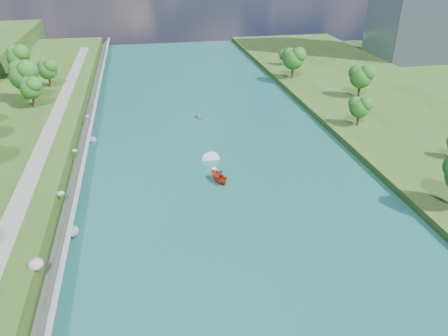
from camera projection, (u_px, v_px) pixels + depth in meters
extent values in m
plane|color=#2D5119|center=(245.00, 232.00, 64.38)|extent=(260.00, 260.00, 0.00)
cube|color=#185B53|center=(220.00, 170.00, 81.82)|extent=(55.00, 240.00, 0.10)
cube|color=slate|center=(76.00, 174.00, 76.62)|extent=(3.54, 236.00, 4.05)
ellipsoid|color=gray|center=(49.00, 321.00, 47.23)|extent=(0.92, 0.90, 0.72)
ellipsoid|color=gray|center=(36.00, 264.00, 52.34)|extent=(1.88, 1.94, 1.37)
ellipsoid|color=gray|center=(73.00, 231.00, 62.84)|extent=(1.79, 2.21, 1.39)
ellipsoid|color=gray|center=(60.00, 194.00, 68.23)|extent=(1.30, 1.10, 0.80)
ellipsoid|color=gray|center=(80.00, 169.00, 79.20)|extent=(1.82, 1.68, 1.01)
ellipsoid|color=gray|center=(75.00, 150.00, 83.03)|extent=(0.96, 0.98, 0.53)
ellipsoid|color=gray|center=(92.00, 140.00, 93.74)|extent=(1.90, 2.36, 1.11)
ellipsoid|color=gray|center=(88.00, 117.00, 100.28)|extent=(1.14, 1.12, 0.65)
ellipsoid|color=gray|center=(93.00, 108.00, 107.46)|extent=(1.14, 1.07, 0.88)
cube|color=gray|center=(34.00, 169.00, 74.69)|extent=(3.00, 200.00, 0.10)
ellipsoid|color=#155118|center=(31.00, 89.00, 100.89)|extent=(5.20, 5.20, 8.67)
ellipsoid|color=#155118|center=(24.00, 77.00, 104.42)|extent=(7.09, 7.09, 11.82)
ellipsoid|color=#155118|center=(48.00, 70.00, 115.52)|extent=(5.35, 5.35, 8.91)
ellipsoid|color=#155118|center=(19.00, 59.00, 122.49)|extent=(6.71, 6.71, 11.18)
ellipsoid|color=#155118|center=(359.00, 109.00, 96.25)|extent=(4.72, 4.72, 7.87)
ellipsoid|color=#155118|center=(361.00, 78.00, 113.79)|extent=(6.11, 6.11, 10.18)
ellipsoid|color=#155118|center=(293.00, 60.00, 129.96)|extent=(6.56, 6.56, 10.93)
ellipsoid|color=#155118|center=(284.00, 56.00, 145.42)|extent=(3.65, 3.65, 6.08)
imported|color=red|center=(219.00, 177.00, 77.34)|extent=(3.08, 4.74, 1.71)
imported|color=#66605B|center=(217.00, 177.00, 76.74)|extent=(0.75, 0.59, 1.79)
imported|color=#66605B|center=(221.00, 175.00, 77.74)|extent=(0.94, 0.92, 1.52)
cube|color=white|center=(216.00, 174.00, 80.33)|extent=(0.90, 5.00, 0.06)
imported|color=#9B9CA3|center=(199.00, 116.00, 106.23)|extent=(3.06, 3.44, 0.59)
imported|color=#66605B|center=(199.00, 114.00, 105.94)|extent=(0.67, 0.44, 1.34)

